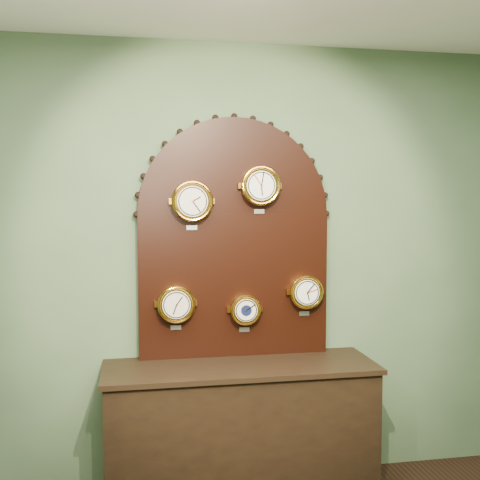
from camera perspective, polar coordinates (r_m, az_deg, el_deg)
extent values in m
plane|color=#4C6746|center=(3.73, -0.70, -2.49)|extent=(4.00, 0.00, 4.00)
cube|color=black|center=(3.72, 0.06, -18.47)|extent=(1.60, 0.50, 0.80)
cube|color=black|center=(3.69, -0.56, -4.43)|extent=(1.20, 0.06, 0.90)
cylinder|color=black|center=(3.65, -0.57, 2.57)|extent=(1.20, 0.06, 1.20)
cylinder|color=gold|center=(3.56, -4.72, 3.80)|extent=(0.23, 0.08, 0.23)
torus|color=gold|center=(3.53, -4.67, 3.80)|extent=(0.25, 0.02, 0.25)
cylinder|color=beige|center=(3.52, -4.66, 3.80)|extent=(0.19, 0.01, 0.19)
cube|color=silver|center=(3.59, -4.74, 1.22)|extent=(0.06, 0.01, 0.03)
cylinder|color=gold|center=(3.63, 1.98, 5.33)|extent=(0.23, 0.08, 0.23)
torus|color=gold|center=(3.59, 2.09, 5.34)|extent=(0.25, 0.02, 0.25)
cylinder|color=white|center=(3.59, 2.11, 5.35)|extent=(0.18, 0.01, 0.18)
cube|color=silver|center=(3.65, 1.89, 2.82)|extent=(0.07, 0.01, 0.03)
cylinder|color=gold|center=(3.61, -6.29, -6.23)|extent=(0.22, 0.08, 0.22)
torus|color=gold|center=(3.58, -6.25, -6.32)|extent=(0.23, 0.02, 0.23)
cylinder|color=beige|center=(3.57, -6.24, -6.34)|extent=(0.17, 0.01, 0.17)
cube|color=silver|center=(3.66, -6.30, -8.52)|extent=(0.06, 0.01, 0.03)
cylinder|color=gold|center=(3.67, 0.50, -6.80)|extent=(0.18, 0.08, 0.18)
torus|color=gold|center=(3.64, 0.60, -6.89)|extent=(0.19, 0.02, 0.19)
cylinder|color=beige|center=(3.63, 0.62, -6.91)|extent=(0.14, 0.01, 0.14)
cube|color=silver|center=(3.72, 0.43, -8.77)|extent=(0.07, 0.01, 0.03)
cylinder|color=#0C1438|center=(3.63, 0.63, -6.92)|extent=(0.07, 0.00, 0.07)
cylinder|color=gold|center=(3.75, 6.43, -5.05)|extent=(0.20, 0.08, 0.20)
torus|color=gold|center=(3.72, 6.57, -5.13)|extent=(0.22, 0.02, 0.22)
cylinder|color=white|center=(3.71, 6.61, -5.15)|extent=(0.16, 0.01, 0.16)
cube|color=silver|center=(3.80, 6.31, -7.17)|extent=(0.07, 0.01, 0.03)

